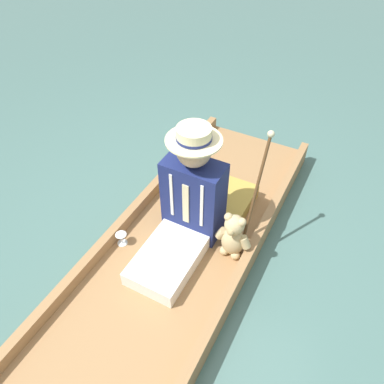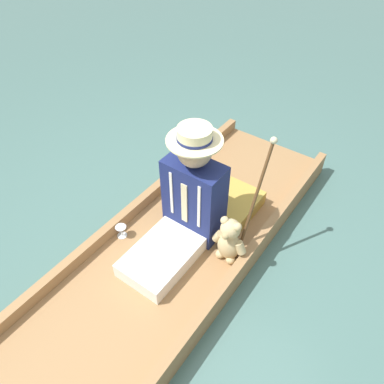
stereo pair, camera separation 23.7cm
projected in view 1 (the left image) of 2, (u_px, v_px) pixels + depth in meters
ground_plane at (178, 261)px, 2.58m from camera, size 16.00×16.00×0.00m
punt_boat at (177, 255)px, 2.54m from camera, size 0.95×2.98×0.20m
seat_cushion at (216, 195)px, 2.83m from camera, size 0.55×0.38×0.11m
seated_person at (188, 205)px, 2.39m from camera, size 0.39×0.79×0.84m
teddy_bear at (233, 236)px, 2.39m from camera, size 0.25×0.14×0.35m
wine_glass at (121, 237)px, 2.51m from camera, size 0.08×0.08×0.09m
walking_cane at (258, 185)px, 2.30m from camera, size 0.04×0.32×0.79m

